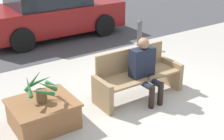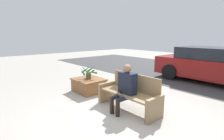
{
  "view_description": "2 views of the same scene",
  "coord_description": "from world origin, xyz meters",
  "px_view_note": "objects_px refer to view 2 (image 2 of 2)",
  "views": [
    {
      "loc": [
        -3.33,
        -3.66,
        2.83
      ],
      "look_at": [
        -0.54,
        0.45,
        0.65
      ],
      "focal_mm": 50.0,
      "sensor_mm": 36.0,
      "label": 1
    },
    {
      "loc": [
        2.88,
        -2.68,
        1.84
      ],
      "look_at": [
        -0.67,
        0.43,
        0.91
      ],
      "focal_mm": 28.0,
      "sensor_mm": 36.0,
      "label": 2
    }
  ],
  "objects_px": {
    "person_seated": "(125,86)",
    "parked_car": "(210,65)",
    "potted_plant": "(89,72)",
    "planter_box": "(89,85)",
    "bench": "(130,94)"
  },
  "relations": [
    {
      "from": "bench",
      "to": "planter_box",
      "type": "xyz_separation_m",
      "value": [
        -1.87,
        0.01,
        -0.17
      ]
    },
    {
      "from": "potted_plant",
      "to": "parked_car",
      "type": "relative_size",
      "value": 0.14
    },
    {
      "from": "planter_box",
      "to": "parked_car",
      "type": "relative_size",
      "value": 0.25
    },
    {
      "from": "person_seated",
      "to": "parked_car",
      "type": "xyz_separation_m",
      "value": [
        0.24,
        4.58,
        0.05
      ]
    },
    {
      "from": "parked_car",
      "to": "potted_plant",
      "type": "bearing_deg",
      "value": -115.88
    },
    {
      "from": "potted_plant",
      "to": "planter_box",
      "type": "bearing_deg",
      "value": -115.52
    },
    {
      "from": "potted_plant",
      "to": "parked_car",
      "type": "height_order",
      "value": "parked_car"
    },
    {
      "from": "potted_plant",
      "to": "parked_car",
      "type": "distance_m",
      "value": 4.87
    },
    {
      "from": "potted_plant",
      "to": "person_seated",
      "type": "bearing_deg",
      "value": -5.99
    },
    {
      "from": "planter_box",
      "to": "potted_plant",
      "type": "xyz_separation_m",
      "value": [
        0.0,
        0.0,
        0.42
      ]
    },
    {
      "from": "planter_box",
      "to": "potted_plant",
      "type": "bearing_deg",
      "value": 64.48
    },
    {
      "from": "planter_box",
      "to": "bench",
      "type": "bearing_deg",
      "value": -0.26
    },
    {
      "from": "bench",
      "to": "parked_car",
      "type": "xyz_separation_m",
      "value": [
        0.26,
        4.39,
        0.29
      ]
    },
    {
      "from": "person_seated",
      "to": "potted_plant",
      "type": "xyz_separation_m",
      "value": [
        -1.88,
        0.2,
        0.02
      ]
    },
    {
      "from": "bench",
      "to": "planter_box",
      "type": "bearing_deg",
      "value": 179.74
    }
  ]
}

